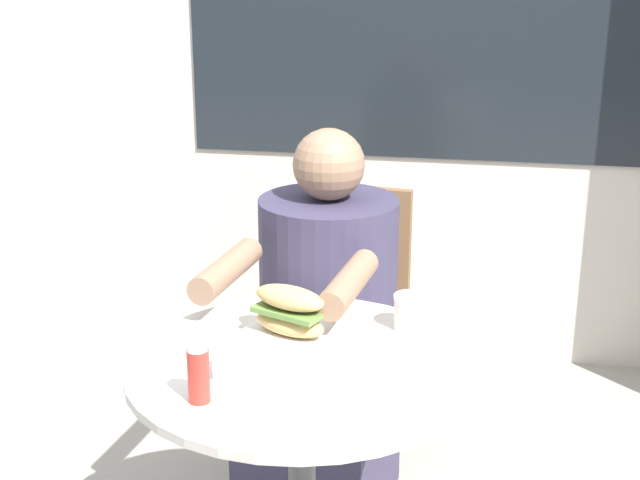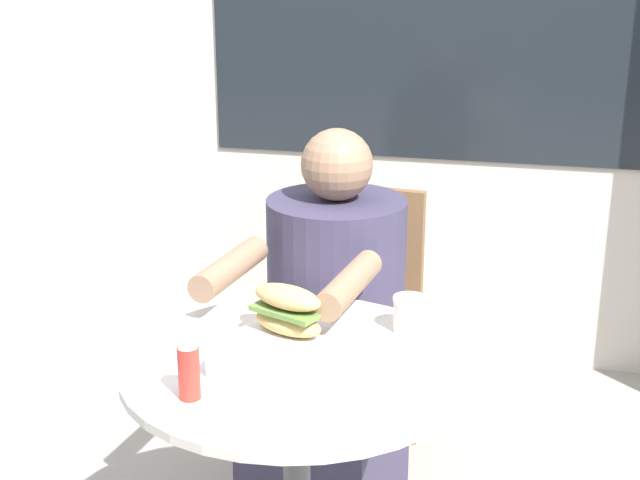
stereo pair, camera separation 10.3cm
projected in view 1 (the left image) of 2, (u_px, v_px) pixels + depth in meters
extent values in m
cylinder|color=beige|center=(301.00, 366.00, 1.88)|extent=(0.74, 0.74, 0.02)
cube|color=brown|center=(341.00, 334.00, 2.76)|extent=(0.42, 0.42, 0.02)
cube|color=brown|center=(356.00, 250.00, 2.85)|extent=(0.35, 0.07, 0.42)
cylinder|color=brown|center=(378.00, 433.00, 2.63)|extent=(0.03, 0.03, 0.43)
cylinder|color=brown|center=(274.00, 416.00, 2.73)|extent=(0.03, 0.03, 0.43)
cylinder|color=brown|center=(402.00, 383.00, 2.93)|extent=(0.03, 0.03, 0.43)
cylinder|color=brown|center=(307.00, 370.00, 3.02)|extent=(0.03, 0.03, 0.43)
cube|color=#38334C|center=(321.00, 444.00, 2.55)|extent=(0.42, 0.52, 0.45)
cylinder|color=#38334C|center=(328.00, 284.00, 2.47)|extent=(0.38, 0.38, 0.48)
sphere|color=#8E6B51|center=(329.00, 164.00, 2.37)|extent=(0.19, 0.19, 0.19)
cylinder|color=#8E6B51|center=(348.00, 283.00, 2.07)|extent=(0.10, 0.31, 0.07)
cylinder|color=#8E6B51|center=(227.00, 270.00, 2.16)|extent=(0.10, 0.31, 0.07)
cylinder|color=white|center=(290.00, 335.00, 1.99)|extent=(0.22, 0.22, 0.01)
ellipsoid|color=tan|center=(290.00, 323.00, 1.98)|extent=(0.19, 0.14, 0.05)
cube|color=olive|center=(290.00, 311.00, 1.97)|extent=(0.18, 0.14, 0.01)
ellipsoid|color=tan|center=(290.00, 298.00, 1.96)|extent=(0.19, 0.14, 0.05)
cylinder|color=silver|center=(410.00, 314.00, 2.02)|extent=(0.07, 0.07, 0.07)
cylinder|color=white|center=(411.00, 297.00, 2.01)|extent=(0.08, 0.08, 0.01)
cube|color=silver|center=(242.00, 361.00, 1.81)|extent=(0.10, 0.10, 0.06)
cylinder|color=red|center=(199.00, 376.00, 1.69)|extent=(0.04, 0.04, 0.11)
cone|color=white|center=(197.00, 343.00, 1.67)|extent=(0.04, 0.04, 0.03)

